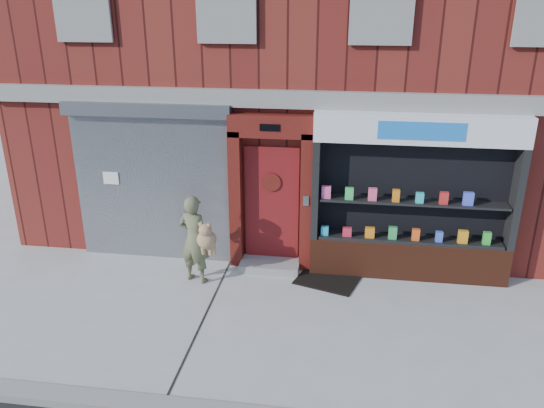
# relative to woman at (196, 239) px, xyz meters

# --- Properties ---
(ground) EXTENTS (80.00, 80.00, 0.00)m
(ground) POSITION_rel_woman_xyz_m (1.97, -1.09, -0.82)
(ground) COLOR #9E9E99
(ground) RESTS_ON ground
(building) EXTENTS (12.00, 8.16, 8.00)m
(building) POSITION_rel_woman_xyz_m (1.97, 4.91, 3.18)
(building) COLOR maroon
(building) RESTS_ON ground
(shutter_bay) EXTENTS (3.10, 0.30, 3.04)m
(shutter_bay) POSITION_rel_woman_xyz_m (-1.03, 0.84, 0.90)
(shutter_bay) COLOR gray
(shutter_bay) RESTS_ON ground
(red_door_bay) EXTENTS (1.52, 0.58, 2.90)m
(red_door_bay) POSITION_rel_woman_xyz_m (1.22, 0.77, 0.64)
(red_door_bay) COLOR #4A110C
(red_door_bay) RESTS_ON ground
(pharmacy_bay) EXTENTS (3.50, 0.41, 3.00)m
(pharmacy_bay) POSITION_rel_woman_xyz_m (3.72, 0.73, 0.55)
(pharmacy_bay) COLOR #542314
(pharmacy_bay) RESTS_ON ground
(woman) EXTENTS (0.75, 0.54, 1.62)m
(woman) POSITION_rel_woman_xyz_m (0.00, 0.00, 0.00)
(woman) COLOR #5E6240
(woman) RESTS_ON ground
(doormat) EXTENTS (1.23, 1.02, 0.03)m
(doormat) POSITION_rel_woman_xyz_m (2.30, 0.30, -0.81)
(doormat) COLOR black
(doormat) RESTS_ON ground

